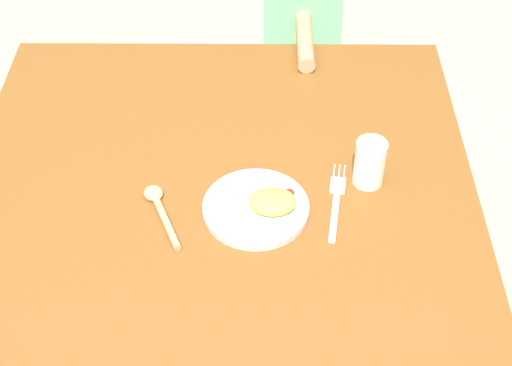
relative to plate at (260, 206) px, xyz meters
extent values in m
cube|color=brown|center=(-0.08, 0.09, -0.03)|extent=(1.06, 0.99, 0.03)
cube|color=brown|center=(-0.52, 0.49, -0.41)|extent=(0.05, 0.05, 0.73)
cube|color=brown|center=(0.36, 0.49, -0.41)|extent=(0.05, 0.05, 0.73)
cylinder|color=silver|center=(-0.01, 0.00, -0.01)|extent=(0.21, 0.21, 0.02)
ellipsoid|color=yellow|center=(0.02, 0.00, 0.02)|extent=(0.09, 0.08, 0.03)
ellipsoid|color=red|center=(0.06, 0.02, 0.01)|extent=(0.04, 0.04, 0.02)
cube|color=silver|center=(0.15, -0.02, -0.01)|extent=(0.03, 0.13, 0.01)
cube|color=silver|center=(0.16, 0.07, -0.01)|extent=(0.04, 0.05, 0.01)
cylinder|color=silver|center=(0.18, 0.11, -0.01)|extent=(0.01, 0.04, 0.00)
cylinder|color=silver|center=(0.17, 0.11, -0.01)|extent=(0.01, 0.04, 0.00)
cylinder|color=silver|center=(0.16, 0.11, -0.01)|extent=(0.01, 0.04, 0.00)
cylinder|color=tan|center=(-0.18, -0.04, -0.01)|extent=(0.07, 0.13, 0.02)
ellipsoid|color=tan|center=(-0.22, 0.04, -0.01)|extent=(0.05, 0.06, 0.02)
cylinder|color=silver|center=(0.22, 0.09, 0.04)|extent=(0.06, 0.06, 0.10)
cube|color=#4A4B73|center=(0.11, 0.79, -0.47)|extent=(0.20, 0.16, 0.61)
cube|color=#599966|center=(0.11, 0.74, -0.01)|extent=(0.21, 0.24, 0.36)
cylinder|color=tan|center=(0.11, 0.57, 0.01)|extent=(0.04, 0.22, 0.04)
camera|label=1|loc=(0.00, -1.04, 1.09)|focal=53.16mm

